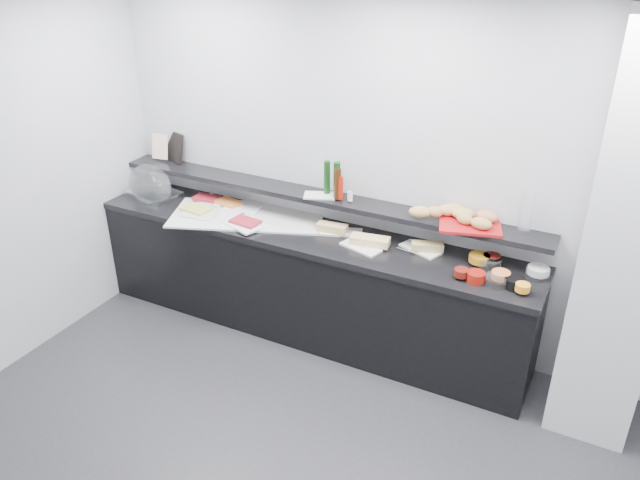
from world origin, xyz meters
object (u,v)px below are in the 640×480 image
at_px(cloche_base, 154,194).
at_px(condiment_tray, 320,196).
at_px(bread_tray, 470,225).
at_px(framed_print, 174,147).
at_px(carafe, 527,213).
at_px(sandwich_plate_mid, 361,247).

distance_m(cloche_base, condiment_tray, 1.59).
bearing_deg(bread_tray, framed_print, 160.35).
bearing_deg(carafe, sandwich_plate_mid, -165.88).
bearing_deg(condiment_tray, sandwich_plate_mid, -47.51).
distance_m(framed_print, carafe, 3.03).
distance_m(cloche_base, bread_tray, 2.75).
xyz_separation_m(cloche_base, bread_tray, (2.74, 0.13, 0.24)).
height_order(framed_print, bread_tray, framed_print).
distance_m(condiment_tray, bread_tray, 1.17).
xyz_separation_m(sandwich_plate_mid, bread_tray, (0.73, 0.20, 0.25)).
xyz_separation_m(sandwich_plate_mid, condiment_tray, (-0.45, 0.21, 0.25)).
distance_m(sandwich_plate_mid, bread_tray, 0.80).
xyz_separation_m(cloche_base, condiment_tray, (1.57, 0.13, 0.24)).
height_order(sandwich_plate_mid, bread_tray, bread_tray).
xyz_separation_m(bread_tray, carafe, (0.35, 0.07, 0.14)).
bearing_deg(condiment_tray, framed_print, 152.71).
xyz_separation_m(framed_print, bread_tray, (2.67, -0.13, -0.12)).
xyz_separation_m(sandwich_plate_mid, framed_print, (-1.94, 0.33, 0.37)).
height_order(cloche_base, sandwich_plate_mid, cloche_base).
distance_m(condiment_tray, carafe, 1.53).
height_order(cloche_base, carafe, carafe).
relative_size(condiment_tray, carafe, 0.80).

